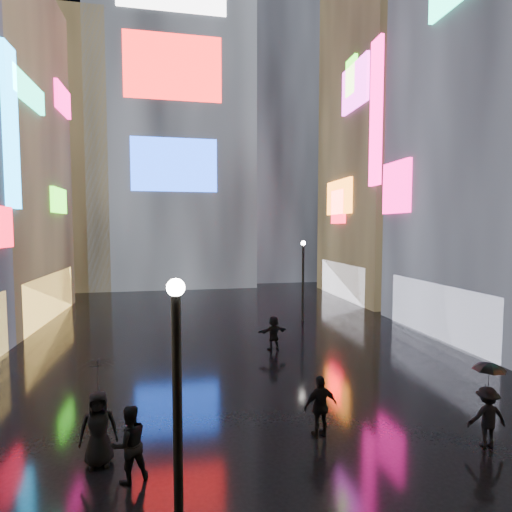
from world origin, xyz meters
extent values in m
plane|color=black|center=(0.00, 20.00, 0.00)|extent=(140.00, 140.00, 0.00)
cube|color=red|center=(-10.85, 18.32, 6.06)|extent=(0.25, 2.24, 1.94)
cube|color=#1292E8|center=(-10.85, 20.00, 11.00)|extent=(0.25, 1.40, 8.00)
cube|color=#FFC659|center=(-11.10, 26.00, 1.50)|extent=(0.20, 10.00, 3.00)
cube|color=#35D017|center=(-10.85, 27.82, 7.91)|extent=(0.25, 3.00, 1.71)
cube|color=#17DCA1|center=(-10.85, 22.61, 13.61)|extent=(0.25, 4.84, 1.37)
cube|color=#E80B6D|center=(-10.85, 29.70, 15.31)|extent=(0.25, 3.32, 1.94)
cube|color=white|center=(11.10, 17.00, 1.50)|extent=(0.20, 9.00, 3.00)
cube|color=#E80B6D|center=(10.85, 21.12, 8.58)|extent=(0.25, 2.99, 3.26)
cube|color=#E80B6D|center=(10.85, 24.00, 14.00)|extent=(0.25, 1.40, 10.00)
cube|color=black|center=(16.00, 30.00, 14.00)|extent=(10.00, 12.00, 28.00)
cube|color=white|center=(11.10, 30.00, 1.50)|extent=(0.20, 9.00, 3.00)
cube|color=orange|center=(10.85, 30.32, 8.66)|extent=(0.25, 4.92, 2.91)
cube|color=#E82ED8|center=(10.85, 27.51, 17.02)|extent=(0.25, 4.36, 3.46)
cube|color=red|center=(10.85, 30.44, 7.84)|extent=(0.25, 2.63, 2.87)
cube|color=#35D017|center=(10.85, 28.19, 17.94)|extent=(0.25, 1.69, 2.90)
cube|color=black|center=(-3.00, 44.00, 21.00)|extent=(16.00, 14.00, 42.00)
cube|color=#FF1414|center=(-3.00, 36.90, 21.00)|extent=(9.00, 0.20, 6.00)
cube|color=#194CFF|center=(-3.00, 36.90, 12.00)|extent=(8.00, 0.20, 5.00)
cube|color=black|center=(9.00, 46.00, 17.00)|extent=(12.00, 12.00, 34.00)
cube|color=black|center=(-14.00, 42.00, 13.00)|extent=(10.00, 10.00, 26.00)
cylinder|color=black|center=(-2.82, 4.38, 2.50)|extent=(0.16, 0.16, 5.00)
sphere|color=white|center=(-2.82, 4.38, 5.05)|extent=(0.30, 0.30, 0.30)
cylinder|color=black|center=(5.12, 22.35, 2.50)|extent=(0.16, 0.16, 5.00)
sphere|color=white|center=(5.12, 22.35, 5.05)|extent=(0.30, 0.30, 0.30)
imported|color=black|center=(-3.97, 7.38, 0.91)|extent=(1.08, 0.97, 1.81)
imported|color=black|center=(5.52, 7.07, 0.83)|extent=(1.14, 0.75, 1.66)
imported|color=black|center=(1.20, 8.45, 0.89)|extent=(1.10, 0.60, 1.78)
imported|color=black|center=(-4.80, 8.19, 0.96)|extent=(1.01, 0.73, 1.91)
imported|color=black|center=(1.82, 16.74, 0.84)|extent=(1.62, 0.83, 1.67)
imported|color=black|center=(5.52, 7.07, 2.02)|extent=(0.87, 0.87, 0.72)
imported|color=black|center=(-4.80, 8.19, 2.32)|extent=(1.25, 1.25, 0.83)
camera|label=1|loc=(-2.77, -2.14, 6.01)|focal=28.00mm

